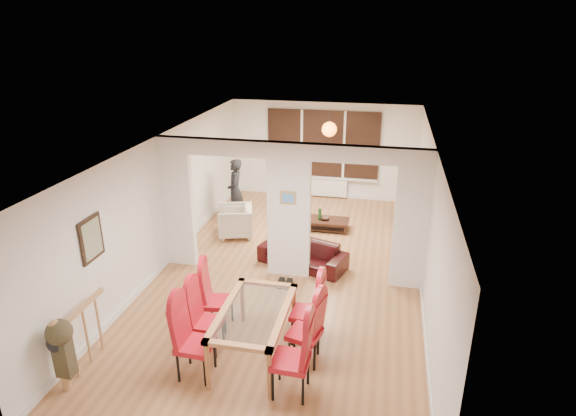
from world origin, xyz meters
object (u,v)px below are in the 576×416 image
(dining_chair_rc, at_px, (306,309))
(person, at_px, (235,191))
(bowl, at_px, (325,218))
(television, at_px, (395,210))
(bottle, at_px, (320,214))
(dining_table, at_px, (254,333))
(armchair, at_px, (235,221))
(coffee_table, at_px, (325,224))
(dining_chair_la, at_px, (195,340))
(dining_chair_ra, at_px, (291,355))
(dining_chair_lb, at_px, (207,318))
(dining_chair_rb, at_px, (304,329))
(sofa, at_px, (303,254))
(dining_chair_lc, at_px, (217,297))

(dining_chair_rc, distance_m, person, 4.97)
(dining_chair_rc, distance_m, bowl, 4.22)
(television, height_order, bottle, bottle)
(dining_table, xyz_separation_m, armchair, (-1.57, 3.99, -0.04))
(dining_table, bearing_deg, coffee_table, 85.44)
(dining_chair_la, xyz_separation_m, television, (2.66, 6.19, -0.32))
(dining_chair_ra, height_order, television, dining_chair_ra)
(dining_chair_lb, relative_size, person, 0.70)
(dining_chair_ra, bearing_deg, bottle, 96.01)
(dining_chair_la, xyz_separation_m, coffee_table, (1.05, 5.30, -0.45))
(dining_chair_rb, relative_size, television, 1.21)
(dining_chair_rc, bearing_deg, sofa, 106.17)
(dining_chair_lc, bearing_deg, armchair, 94.85)
(coffee_table, bearing_deg, sofa, -95.96)
(dining_chair_rb, height_order, sofa, dining_chair_rb)
(dining_table, height_order, armchair, dining_table)
(dining_chair_rb, xyz_separation_m, television, (1.26, 5.60, -0.29))
(dining_table, relative_size, armchair, 2.16)
(television, distance_m, coffee_table, 1.84)
(person, height_order, coffee_table, person)
(person, bearing_deg, bowl, 70.76)
(dining_chair_lc, distance_m, bowl, 4.32)
(dining_chair_rc, bearing_deg, dining_table, -136.67)
(dining_chair_rc, bearing_deg, dining_chair_ra, -85.46)
(dining_chair_la, xyz_separation_m, bowl, (1.05, 5.28, -0.30))
(dining_chair_ra, relative_size, dining_chair_rc, 1.08)
(dining_chair_lb, relative_size, dining_chair_ra, 0.91)
(dining_chair_ra, relative_size, sofa, 0.68)
(television, bearing_deg, person, 99.60)
(person, xyz_separation_m, bowl, (2.20, -0.09, -0.49))
(armchair, relative_size, television, 0.86)
(dining_chair_lb, height_order, bottle, dining_chair_lb)
(armchair, xyz_separation_m, bottle, (1.83, 0.72, 0.05))
(dining_chair_rb, height_order, person, person)
(dining_chair_la, xyz_separation_m, dining_chair_ra, (1.34, -0.07, 0.01))
(dining_chair_lb, bearing_deg, armchair, 103.34)
(person, bearing_deg, bottle, 69.90)
(dining_chair_rb, relative_size, bottle, 3.74)
(bottle, bearing_deg, person, 176.67)
(dining_chair_rb, bearing_deg, person, 132.25)
(coffee_table, bearing_deg, dining_chair_rb, -85.83)
(dining_chair_lb, height_order, armchair, dining_chair_lb)
(dining_chair_lb, bearing_deg, dining_table, 1.32)
(sofa, bearing_deg, dining_chair_la, -85.81)
(person, distance_m, bowl, 2.25)
(dining_table, xyz_separation_m, dining_chair_rc, (0.66, 0.53, 0.16))
(dining_chair_rb, height_order, bowl, dining_chair_rb)
(dining_chair_lc, relative_size, dining_chair_ra, 0.91)
(dining_chair_ra, distance_m, person, 5.99)
(dining_chair_lc, xyz_separation_m, sofa, (0.95, 2.32, -0.28))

